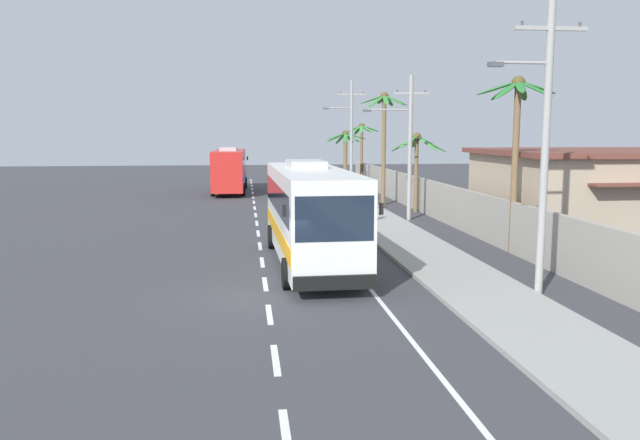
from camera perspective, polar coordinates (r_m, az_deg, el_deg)
The scene contains 18 objects.
ground_plane at distance 19.96m, azimuth -4.78°, elevation -6.89°, with size 160.00×160.00×0.00m, color #3A3A3F.
sidewalk_kerb at distance 30.63m, azimuth 7.37°, elevation -1.59°, with size 3.20×90.00×0.14m, color #999993.
lane_markings at distance 34.52m, azimuth -2.24°, elevation -0.57°, with size 3.54×71.00×0.01m.
boundary_wall at distance 35.36m, azimuth 11.80°, elevation 1.24°, with size 0.24×60.00×2.16m, color #9E998E.
coach_bus_foreground at distance 24.56m, azimuth -0.87°, elevation 0.81°, with size 3.20×11.56×3.95m.
coach_bus_far_lane at distance 54.22m, azimuth -8.12°, elevation 4.56°, with size 3.04×10.75×3.83m.
motorcycle_beside_bus at distance 33.14m, azimuth 0.61°, elevation 0.20°, with size 0.56×1.96×1.57m.
pedestrian_near_kerb at distance 35.10m, azimuth 4.33°, elevation 1.31°, with size 0.36×0.36×1.76m.
pedestrian_midwalk at distance 41.01m, azimuth 4.59°, elevation 2.23°, with size 0.36×0.36×1.74m.
utility_pole_nearest at distance 20.62m, azimuth 19.49°, elevation 7.88°, with size 3.02×0.24×9.94m.
utility_pole_mid at distance 36.96m, azimuth 7.91°, elevation 6.85°, with size 3.76×0.24×8.26m.
utility_pole_far at distance 53.74m, azimuth 2.75°, elevation 7.81°, with size 3.58×0.24×9.32m.
palm_nearest at distance 44.54m, azimuth 5.79°, elevation 8.55°, with size 3.33×3.37×7.81m.
palm_second at distance 27.80m, azimuth 17.20°, elevation 8.29°, with size 3.41×3.31×7.37m.
palm_third at distance 60.22m, azimuth 3.75°, elevation 7.31°, with size 3.36×3.41×5.93m.
palm_fourth at distance 56.01m, azimuth 2.28°, elevation 6.49°, with size 3.68×3.41×5.22m.
palm_farthest at distance 40.72m, azimuth 8.67°, elevation 6.00°, with size 3.55×3.92×5.05m.
roadside_building at distance 33.41m, azimuth 24.80°, elevation 2.12°, with size 11.74×10.00×4.26m.
Camera 1 is at (-0.62, -19.29, 5.09)m, focal length 35.68 mm.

